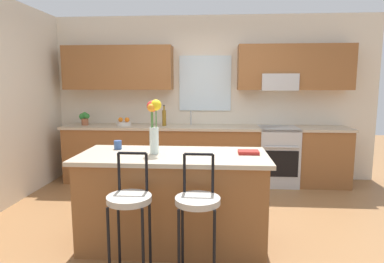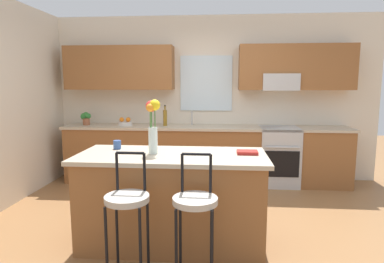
% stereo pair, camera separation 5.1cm
% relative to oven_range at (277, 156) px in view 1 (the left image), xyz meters
% --- Properties ---
extents(ground_plane, '(14.00, 14.00, 0.00)m').
position_rel_oven_range_xyz_m(ground_plane, '(-1.17, -1.68, -0.46)').
color(ground_plane, olive).
extents(back_wall_assembly, '(5.60, 0.50, 2.70)m').
position_rel_oven_range_xyz_m(back_wall_assembly, '(-1.14, 0.31, 1.05)').
color(back_wall_assembly, beige).
rests_on(back_wall_assembly, ground).
extents(counter_run, '(4.56, 0.64, 0.92)m').
position_rel_oven_range_xyz_m(counter_run, '(-1.17, 0.02, 0.01)').
color(counter_run, brown).
rests_on(counter_run, ground).
extents(sink_faucet, '(0.02, 0.13, 0.23)m').
position_rel_oven_range_xyz_m(sink_faucet, '(-1.39, 0.17, 0.60)').
color(sink_faucet, '#B7BABC').
rests_on(sink_faucet, counter_run).
extents(oven_range, '(0.60, 0.64, 0.92)m').
position_rel_oven_range_xyz_m(oven_range, '(0.00, 0.00, 0.00)').
color(oven_range, '#B7BABC').
rests_on(oven_range, ground).
extents(kitchen_island, '(1.84, 0.83, 0.92)m').
position_rel_oven_range_xyz_m(kitchen_island, '(-1.40, -2.10, 0.00)').
color(kitchen_island, brown).
rests_on(kitchen_island, ground).
extents(bar_stool_near, '(0.36, 0.36, 1.04)m').
position_rel_oven_range_xyz_m(bar_stool_near, '(-1.67, -2.73, 0.18)').
color(bar_stool_near, black).
rests_on(bar_stool_near, ground).
extents(bar_stool_middle, '(0.36, 0.36, 1.04)m').
position_rel_oven_range_xyz_m(bar_stool_middle, '(-1.12, -2.73, 0.18)').
color(bar_stool_middle, black).
rests_on(bar_stool_middle, ground).
extents(flower_vase, '(0.14, 0.14, 0.53)m').
position_rel_oven_range_xyz_m(flower_vase, '(-1.58, -2.10, 0.79)').
color(flower_vase, silver).
rests_on(flower_vase, kitchen_island).
extents(mug_ceramic, '(0.08, 0.08, 0.09)m').
position_rel_oven_range_xyz_m(mug_ceramic, '(-2.00, -1.91, 0.51)').
color(mug_ceramic, '#33518C').
rests_on(mug_ceramic, kitchen_island).
extents(cookbook, '(0.20, 0.15, 0.03)m').
position_rel_oven_range_xyz_m(cookbook, '(-0.66, -2.05, 0.48)').
color(cookbook, maroon).
rests_on(cookbook, kitchen_island).
extents(fruit_bowl_oranges, '(0.24, 0.24, 0.13)m').
position_rel_oven_range_xyz_m(fruit_bowl_oranges, '(-2.48, 0.02, 0.50)').
color(fruit_bowl_oranges, silver).
rests_on(fruit_bowl_oranges, counter_run).
extents(bottle_olive_oil, '(0.06, 0.06, 0.34)m').
position_rel_oven_range_xyz_m(bottle_olive_oil, '(-1.81, 0.02, 0.60)').
color(bottle_olive_oil, olive).
rests_on(bottle_olive_oil, counter_run).
extents(potted_plant_small, '(0.18, 0.12, 0.22)m').
position_rel_oven_range_xyz_m(potted_plant_small, '(-3.14, 0.03, 0.58)').
color(potted_plant_small, '#9E5B3D').
rests_on(potted_plant_small, counter_run).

